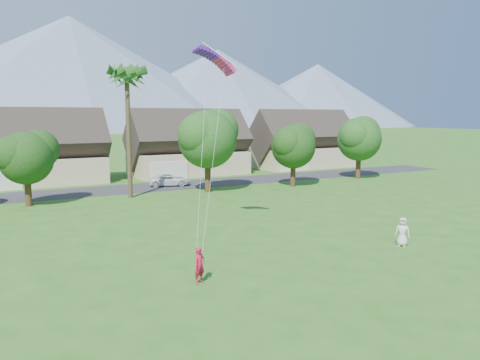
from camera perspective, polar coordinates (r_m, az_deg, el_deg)
ground at (r=22.43m, az=12.62°, el=-12.76°), size 500.00×500.00×0.00m
street at (r=52.22m, az=-12.69°, el=-0.99°), size 90.00×7.00×0.01m
kite_flyer at (r=22.33m, az=-4.95°, el=-10.34°), size 0.74×0.64×1.73m
watcher at (r=30.04m, az=19.19°, el=-5.98°), size 0.97×1.02×1.75m
parked_car at (r=53.33m, az=-8.60°, el=-0.02°), size 4.99×3.28×1.28m
mountain_ridge at (r=277.60m, az=-23.93°, el=11.52°), size 540.00×240.00×70.00m
houses_row at (r=60.61m, az=-14.68°, el=3.41°), size 72.75×8.19×8.86m
tree_row at (r=45.57m, az=-12.15°, el=3.95°), size 62.27×6.67×8.45m
fan_palm at (r=45.97m, az=-13.66°, el=12.56°), size 3.00×3.00×13.80m
parafoil_kite at (r=30.14m, az=-2.97°, el=14.64°), size 2.83×1.05×0.50m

